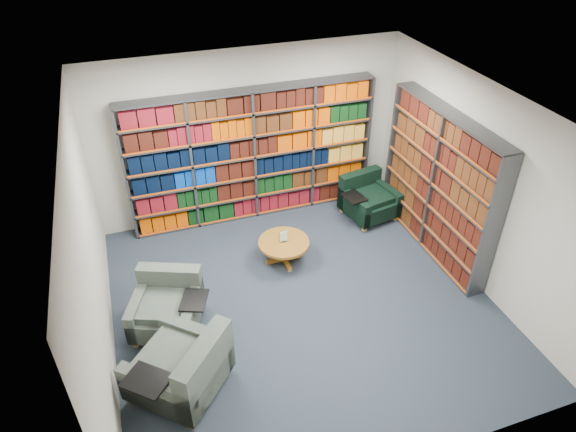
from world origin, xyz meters
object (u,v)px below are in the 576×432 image
object	(u,v)px
chair_teal_left	(168,306)
chair_green_right	(367,199)
coffee_table	(284,245)
chair_teal_front	(185,370)

from	to	relation	value
chair_teal_left	chair_green_right	size ratio (longest dim) A/B	1.10
chair_green_right	coffee_table	size ratio (longest dim) A/B	1.30
chair_teal_left	coffee_table	bearing A→B (deg)	21.88
chair_green_right	coffee_table	bearing A→B (deg)	-156.84
chair_green_right	chair_teal_front	size ratio (longest dim) A/B	0.76
chair_green_right	chair_teal_front	xyz separation A→B (m)	(-3.52, -2.59, 0.06)
chair_green_right	chair_teal_front	world-z (taller)	chair_teal_front
chair_green_right	chair_teal_left	bearing A→B (deg)	-157.49
chair_teal_left	chair_green_right	bearing A→B (deg)	22.51
chair_green_right	coffee_table	xyz separation A→B (m)	(-1.74, -0.74, 0.00)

